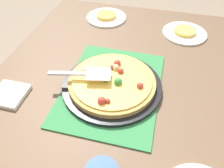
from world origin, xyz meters
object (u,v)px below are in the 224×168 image
(pizza, at_px, (112,81))
(served_slice_right, at_px, (106,15))
(plate_far_right, at_px, (106,17))
(napkin_stack, at_px, (9,94))
(served_slice_left, at_px, (185,31))
(plate_near_left, at_px, (184,33))
(pizza_pan, at_px, (112,85))
(pizza_server, at_px, (85,74))

(pizza, xyz_separation_m, served_slice_right, (0.52, 0.16, -0.02))
(plate_far_right, bearing_deg, napkin_stack, 163.44)
(pizza, bearing_deg, plate_far_right, 17.44)
(pizza, height_order, served_slice_left, pizza)
(plate_near_left, distance_m, plate_far_right, 0.43)
(plate_near_left, relative_size, plate_far_right, 1.00)
(pizza_pan, distance_m, served_slice_right, 0.55)
(plate_near_left, height_order, served_slice_left, served_slice_left)
(pizza_pan, relative_size, pizza_server, 1.62)
(plate_far_right, bearing_deg, served_slice_left, -98.07)
(pizza_pan, relative_size, served_slice_right, 3.45)
(pizza_server, bearing_deg, napkin_stack, 113.17)
(plate_far_right, height_order, served_slice_right, served_slice_right)
(pizza, height_order, plate_far_right, pizza)
(pizza_pan, xyz_separation_m, served_slice_left, (0.46, -0.26, 0.01))
(pizza_pan, bearing_deg, served_slice_left, -29.67)
(plate_near_left, xyz_separation_m, plate_far_right, (0.06, 0.43, 0.00))
(served_slice_right, bearing_deg, pizza, -162.56)
(pizza, bearing_deg, served_slice_left, -29.65)
(served_slice_right, xyz_separation_m, pizza_server, (-0.54, -0.07, 0.05))
(pizza_pan, bearing_deg, served_slice_right, 17.42)
(pizza, height_order, served_slice_right, pizza)
(pizza, relative_size, plate_near_left, 1.50)
(pizza_pan, distance_m, napkin_stack, 0.38)
(pizza, xyz_separation_m, pizza_server, (-0.02, 0.10, 0.04))
(pizza_pan, relative_size, plate_far_right, 1.73)
(pizza, distance_m, plate_far_right, 0.55)
(served_slice_right, relative_size, pizza_server, 0.47)
(pizza_pan, bearing_deg, pizza_server, 102.56)
(plate_far_right, bearing_deg, pizza_pan, -162.58)
(pizza_pan, bearing_deg, plate_near_left, -29.67)
(plate_near_left, height_order, napkin_stack, napkin_stack)
(napkin_stack, bearing_deg, pizza_pan, -69.52)
(served_slice_left, bearing_deg, served_slice_right, 81.93)
(served_slice_left, bearing_deg, pizza_server, 143.43)
(pizza_pan, xyz_separation_m, plate_far_right, (0.52, 0.16, -0.01))
(pizza_server, relative_size, napkin_stack, 1.95)
(pizza, relative_size, napkin_stack, 2.75)
(pizza, distance_m, napkin_stack, 0.39)
(pizza, distance_m, served_slice_right, 0.55)
(served_slice_left, height_order, napkin_stack, served_slice_left)
(plate_far_right, xyz_separation_m, napkin_stack, (-0.66, 0.20, 0.00))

